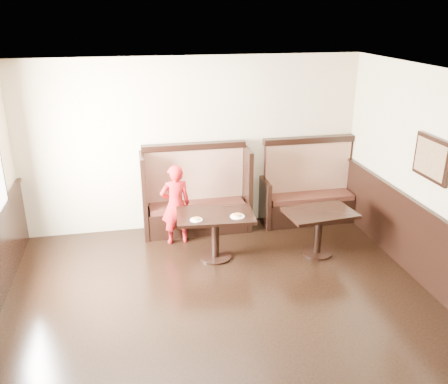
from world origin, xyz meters
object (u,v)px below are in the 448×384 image
object	(u,v)px
booth_neighbor	(308,194)
child	(176,205)
booth_main	(196,200)
table_neighbor	(319,222)
table_main	(215,224)

from	to	relation	value
booth_neighbor	child	distance (m)	2.37
booth_main	booth_neighbor	world-z (taller)	same
table_neighbor	booth_neighbor	bearing A→B (deg)	70.19
table_main	table_neighbor	xyz separation A→B (m)	(1.53, -0.18, -0.02)
booth_main	table_neighbor	xyz separation A→B (m)	(1.65, -1.21, -0.01)
table_neighbor	child	size ratio (longest dim) A/B	0.82
booth_neighbor	table_main	world-z (taller)	booth_neighbor
booth_main	table_main	bearing A→B (deg)	-82.89
booth_neighbor	child	xyz separation A→B (m)	(-2.33, -0.42, 0.16)
booth_main	booth_neighbor	bearing A→B (deg)	-0.05
booth_neighbor	table_main	bearing A→B (deg)	-150.50
table_main	child	bearing A→B (deg)	134.30
table_main	table_neighbor	bearing A→B (deg)	-1.94
booth_neighbor	booth_main	bearing A→B (deg)	179.95
table_main	child	world-z (taller)	child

